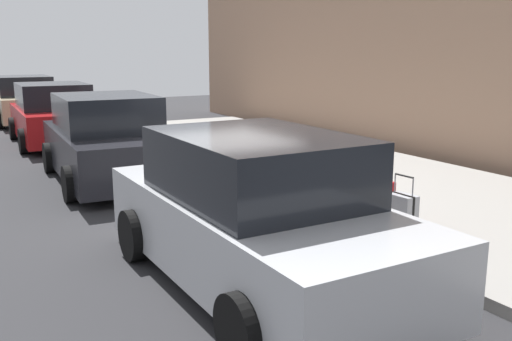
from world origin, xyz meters
name	(u,v)px	position (x,y,z in m)	size (l,w,h in m)	color
ground_plane	(219,187)	(0.00, 0.00, 0.00)	(40.00, 40.00, 0.00)	#28282B
sidewalk_curb	(325,170)	(0.00, -2.50, 0.07)	(18.00, 5.00, 0.14)	gray
suitcase_silver_0	(402,215)	(-4.15, -0.65, 0.42)	(0.38, 0.25, 0.83)	#9EA0A8
suitcase_red_1	(379,203)	(-3.66, -0.67, 0.47)	(0.44, 0.22, 0.90)	red
suitcase_navy_2	(346,199)	(-3.15, -0.52, 0.43)	(0.44, 0.23, 0.84)	navy
suitcase_maroon_3	(334,188)	(-2.66, -0.67, 0.46)	(0.39, 0.28, 0.91)	maroon
suitcase_black_4	(313,181)	(-2.18, -0.62, 0.48)	(0.42, 0.26, 0.97)	black
suitcase_teal_5	(299,178)	(-1.71, -0.67, 0.44)	(0.37, 0.28, 0.67)	#0F606B
suitcase_olive_6	(284,175)	(-1.25, -0.65, 0.40)	(0.41, 0.23, 0.74)	#59601E
suitcase_silver_7	(267,165)	(-0.79, -0.59, 0.51)	(0.36, 0.27, 0.96)	#9EA0A8
suitcase_red_8	(252,163)	(-0.33, -0.52, 0.46)	(0.41, 0.24, 0.89)	red
fire_hydrant	(235,151)	(0.48, -0.60, 0.56)	(0.39, 0.21, 0.80)	red
bollard_post	(212,147)	(1.21, -0.45, 0.54)	(0.15, 0.15, 0.81)	#333338
parked_car_silver_0	(256,216)	(-4.28, 1.66, 0.79)	(4.50, 2.10, 1.69)	#B2B5BA
parked_car_charcoal_1	(107,141)	(1.55, 1.66, 0.79)	(4.41, 2.30, 1.70)	black
parked_car_red_2	(54,116)	(6.83, 1.66, 0.77)	(4.30, 2.25, 1.65)	#AD1619
parked_car_beige_3	(25,101)	(12.08, 1.66, 0.77)	(4.29, 2.18, 1.64)	tan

